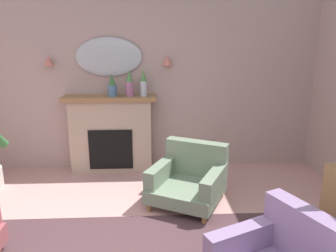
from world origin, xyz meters
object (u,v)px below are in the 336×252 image
mantel_vase_left (112,87)px  wall_sconce_left (49,61)px  mantel_vase_right (130,84)px  wall_sconce_right (167,60)px  mantel_vase_centre (143,83)px  fireplace (111,135)px  wall_mirror (109,57)px  armchair_beside_couch (190,178)px

mantel_vase_left → wall_sconce_left: wall_sconce_left is taller
mantel_vase_right → wall_sconce_right: (0.55, 0.12, 0.33)m
mantel_vase_right → wall_sconce_left: size_ratio=2.64×
mantel_vase_centre → wall_sconce_right: wall_sconce_right is taller
mantel_vase_centre → mantel_vase_right: bearing=180.0°
fireplace → mantel_vase_right: 0.82m
wall_mirror → armchair_beside_couch: size_ratio=0.88×
mantel_vase_centre → wall_sconce_right: size_ratio=2.70×
mantel_vase_left → wall_sconce_right: bearing=8.5°
armchair_beside_couch → mantel_vase_right: bearing=127.5°
mantel_vase_centre → wall_sconce_left: bearing=174.9°
mantel_vase_right → wall_sconce_right: wall_sconce_right is taller
armchair_beside_couch → mantel_vase_left: bearing=135.5°
fireplace → wall_mirror: (0.00, 0.14, 1.14)m
mantel_vase_left → mantel_vase_right: size_ratio=0.88×
mantel_vase_left → wall_sconce_left: 0.98m
armchair_beside_couch → mantel_vase_centre: bearing=119.6°
fireplace → wall_sconce_right: 1.38m
mantel_vase_centre → wall_sconce_left: wall_sconce_left is taller
mantel_vase_right → mantel_vase_centre: bearing=0.0°
mantel_vase_left → wall_sconce_left: (-0.90, 0.12, 0.36)m
wall_mirror → wall_sconce_left: (-0.85, -0.05, -0.05)m
mantel_vase_left → mantel_vase_right: (0.25, -0.00, 0.03)m
mantel_vase_left → armchair_beside_couch: (1.02, -1.00, -0.99)m
fireplace → wall_sconce_right: wall_sconce_right is taller
mantel_vase_right → wall_mirror: bearing=150.5°
mantel_vase_centre → armchair_beside_couch: mantel_vase_centre is taller
mantel_vase_centre → fireplace: bearing=176.8°
fireplace → wall_sconce_right: (0.85, 0.09, 1.09)m
wall_mirror → wall_sconce_right: bearing=-3.4°
mantel_vase_left → mantel_vase_centre: (0.45, -0.00, 0.05)m
fireplace → wall_sconce_right: size_ratio=9.71×
fireplace → armchair_beside_couch: fireplace is taller
mantel_vase_right → wall_sconce_right: size_ratio=2.64×
mantel_vase_right → wall_mirror: 0.51m
mantel_vase_left → wall_mirror: wall_mirror is taller
mantel_vase_right → wall_mirror: size_ratio=0.38×
wall_sconce_left → armchair_beside_couch: size_ratio=0.13×
mantel_vase_centre → wall_mirror: 0.64m
mantel_vase_left → wall_sconce_right: wall_sconce_right is taller
mantel_vase_left → mantel_vase_centre: 0.45m
fireplace → mantel_vase_centre: (0.50, -0.03, 0.78)m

